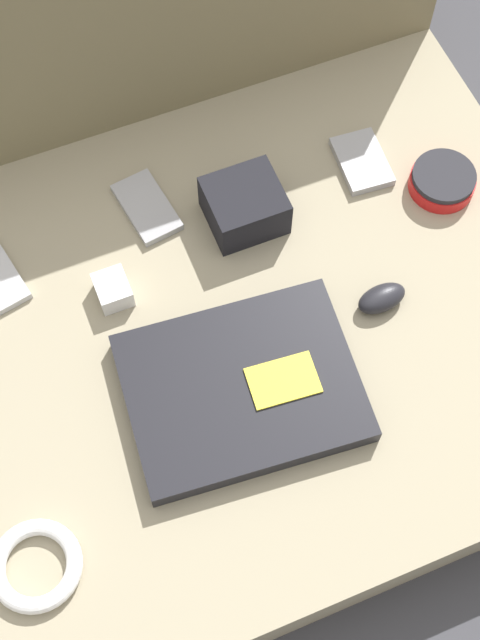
{
  "coord_description": "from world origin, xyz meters",
  "views": [
    {
      "loc": [
        -0.2,
        -0.48,
        1.22
      ],
      "look_at": [
        0.0,
        0.0,
        0.14
      ],
      "focal_mm": 50.0,
      "sensor_mm": 36.0,
      "label": 1
    }
  ],
  "objects_px": {
    "computer_mouse": "(382,298)",
    "speaker_puck": "(443,181)",
    "phone_small": "(147,207)",
    "laptop": "(242,388)",
    "phone_black": "(362,162)",
    "charger_brick": "(113,290)",
    "camera_pouch": "(245,206)"
  },
  "relations": [
    {
      "from": "computer_mouse",
      "to": "phone_small",
      "type": "distance_m",
      "value": 0.37
    },
    {
      "from": "phone_black",
      "to": "camera_pouch",
      "type": "distance_m",
      "value": 0.2
    },
    {
      "from": "phone_black",
      "to": "phone_small",
      "type": "bearing_deg",
      "value": 176.58
    },
    {
      "from": "camera_pouch",
      "to": "charger_brick",
      "type": "relative_size",
      "value": 1.99
    },
    {
      "from": "speaker_puck",
      "to": "laptop",
      "type": "bearing_deg",
      "value": -154.28
    },
    {
      "from": "phone_black",
      "to": "phone_small",
      "type": "height_order",
      "value": "phone_black"
    },
    {
      "from": "computer_mouse",
      "to": "camera_pouch",
      "type": "height_order",
      "value": "camera_pouch"
    },
    {
      "from": "computer_mouse",
      "to": "speaker_puck",
      "type": "distance_m",
      "value": 0.22
    },
    {
      "from": "laptop",
      "to": "charger_brick",
      "type": "height_order",
      "value": "same"
    },
    {
      "from": "phone_black",
      "to": "charger_brick",
      "type": "xyz_separation_m",
      "value": [
        -0.42,
        -0.07,
        0.01
      ]
    },
    {
      "from": "laptop",
      "to": "phone_black",
      "type": "xyz_separation_m",
      "value": [
        0.3,
        0.27,
        -0.01
      ]
    },
    {
      "from": "speaker_puck",
      "to": "charger_brick",
      "type": "relative_size",
      "value": 1.83
    },
    {
      "from": "laptop",
      "to": "computer_mouse",
      "type": "bearing_deg",
      "value": 17.69
    },
    {
      "from": "phone_black",
      "to": "phone_small",
      "type": "distance_m",
      "value": 0.33
    },
    {
      "from": "phone_black",
      "to": "charger_brick",
      "type": "height_order",
      "value": "charger_brick"
    },
    {
      "from": "computer_mouse",
      "to": "phone_small",
      "type": "relative_size",
      "value": 0.61
    },
    {
      "from": "camera_pouch",
      "to": "phone_black",
      "type": "bearing_deg",
      "value": 6.32
    },
    {
      "from": "computer_mouse",
      "to": "charger_brick",
      "type": "xyz_separation_m",
      "value": [
        -0.34,
        0.15,
        0.0
      ]
    },
    {
      "from": "computer_mouse",
      "to": "camera_pouch",
      "type": "distance_m",
      "value": 0.24
    },
    {
      "from": "speaker_puck",
      "to": "phone_small",
      "type": "height_order",
      "value": "speaker_puck"
    },
    {
      "from": "phone_black",
      "to": "phone_small",
      "type": "relative_size",
      "value": 0.88
    },
    {
      "from": "laptop",
      "to": "speaker_puck",
      "type": "relative_size",
      "value": 3.31
    },
    {
      "from": "camera_pouch",
      "to": "computer_mouse",
      "type": "bearing_deg",
      "value": -58.51
    },
    {
      "from": "computer_mouse",
      "to": "camera_pouch",
      "type": "xyz_separation_m",
      "value": [
        -0.12,
        0.2,
        0.02
      ]
    },
    {
      "from": "camera_pouch",
      "to": "phone_small",
      "type": "bearing_deg",
      "value": 152.11
    },
    {
      "from": "computer_mouse",
      "to": "phone_small",
      "type": "bearing_deg",
      "value": 128.91
    },
    {
      "from": "laptop",
      "to": "phone_black",
      "type": "height_order",
      "value": "laptop"
    },
    {
      "from": "computer_mouse",
      "to": "speaker_puck",
      "type": "relative_size",
      "value": 0.76
    },
    {
      "from": "laptop",
      "to": "phone_black",
      "type": "bearing_deg",
      "value": 47.08
    },
    {
      "from": "laptop",
      "to": "phone_small",
      "type": "relative_size",
      "value": 2.65
    },
    {
      "from": "computer_mouse",
      "to": "charger_brick",
      "type": "bearing_deg",
      "value": 151.92
    },
    {
      "from": "laptop",
      "to": "speaker_puck",
      "type": "height_order",
      "value": "laptop"
    }
  ]
}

